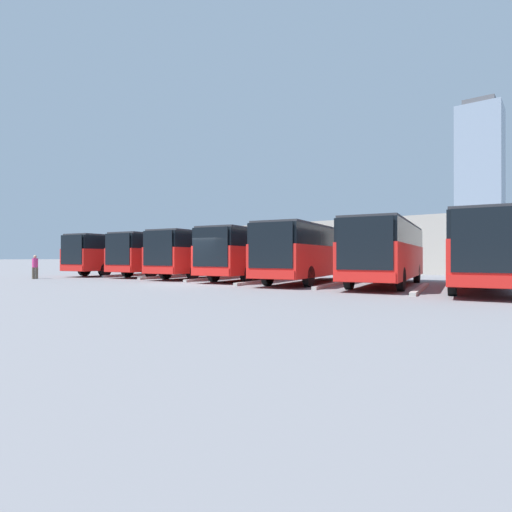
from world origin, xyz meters
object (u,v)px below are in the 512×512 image
(bus_5, at_px, (169,253))
(bus_1, at_px, (387,251))
(bus_0, at_px, (482,250))
(bus_2, at_px, (310,252))
(bus_6, at_px, (126,253))
(bus_4, at_px, (208,253))
(pedestrian, at_px, (35,266))
(bus_3, at_px, (256,252))

(bus_5, bearing_deg, bus_1, 168.66)
(bus_0, relative_size, bus_2, 1.00)
(bus_6, bearing_deg, bus_1, 171.26)
(bus_1, height_order, bus_6, same)
(bus_1, distance_m, bus_4, 13.02)
(bus_0, bearing_deg, bus_5, -12.12)
(bus_1, bearing_deg, bus_5, -11.34)
(bus_4, relative_size, bus_5, 1.00)
(pedestrian, bearing_deg, bus_6, 36.94)
(bus_0, height_order, bus_4, same)
(bus_1, distance_m, bus_3, 8.68)
(bus_0, height_order, pedestrian, bus_0)
(bus_2, bearing_deg, bus_5, -13.06)
(bus_3, relative_size, pedestrian, 6.81)
(bus_3, bearing_deg, bus_1, 168.09)
(bus_5, bearing_deg, bus_0, 167.88)
(bus_1, relative_size, bus_6, 1.00)
(bus_5, xyz_separation_m, bus_6, (4.34, 0.84, 0.00))
(bus_2, relative_size, pedestrian, 6.81)
(bus_2, relative_size, bus_3, 1.00)
(bus_1, xyz_separation_m, pedestrian, (21.08, 7.83, -0.92))
(bus_1, bearing_deg, bus_2, -6.16)
(bus_0, bearing_deg, bus_3, -13.02)
(bus_3, relative_size, bus_6, 1.00)
(bus_2, distance_m, bus_3, 4.38)
(pedestrian, bearing_deg, bus_4, -12.06)
(bus_2, bearing_deg, pedestrian, 14.91)
(bus_4, bearing_deg, bus_6, -4.98)
(bus_0, relative_size, bus_4, 1.00)
(bus_0, bearing_deg, pedestrian, 6.77)
(bus_0, bearing_deg, bus_6, -9.82)
(bus_0, height_order, bus_1, same)
(bus_1, xyz_separation_m, bus_3, (8.68, -0.38, 0.00))
(bus_5, relative_size, bus_6, 1.00)
(bus_4, bearing_deg, bus_5, -11.62)
(bus_2, xyz_separation_m, bus_3, (4.34, -0.62, 0.00))
(bus_1, bearing_deg, pedestrian, 10.93)
(bus_1, bearing_deg, bus_3, -11.91)
(bus_3, height_order, pedestrian, bus_3)
(bus_4, height_order, bus_5, same)
(bus_1, bearing_deg, bus_6, -8.74)
(bus_4, bearing_deg, bus_1, 168.76)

